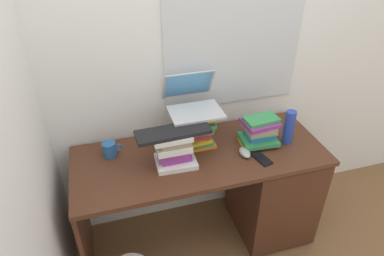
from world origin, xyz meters
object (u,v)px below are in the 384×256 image
Objects in this scene: laptop at (192,100)px; keyboard at (173,132)px; water_bottle at (289,127)px; book_stack_keyboard_riser at (174,149)px; computer_mouse at (245,153)px; cell_phone at (262,159)px; mug at (110,149)px; book_stack_tall at (195,129)px; book_stack_side at (259,131)px; desk at (256,186)px.

laptop reaches higher than keyboard.
laptop is 0.63m from water_bottle.
keyboard is at bearing 104.75° from book_stack_keyboard_riser.
computer_mouse is (0.26, -0.26, -0.26)m from laptop.
cell_phone is at bearing -43.82° from laptop.
laptop is 2.43× the size of cell_phone.
book_stack_tall is at bearing -3.80° from mug.
laptop reaches higher than mug.
cell_phone is at bearing -107.92° from book_stack_side.
keyboard is at bearing -26.23° from mug.
book_stack_keyboard_riser reaches higher than computer_mouse.
water_bottle is at bearing -19.88° from laptop.
keyboard is 0.48m from computer_mouse.
desk is 0.49m from water_bottle.
mug is (-0.93, 0.17, 0.39)m from desk.
laptop is at bearing 47.85° from keyboard.
water_bottle reaches higher than desk.
keyboard reaches higher than mug.
book_stack_tall is 0.18m from laptop.
book_stack_keyboard_riser is 0.74m from water_bottle.
water_bottle is (0.18, -0.04, 0.02)m from book_stack_side.
computer_mouse is at bearing -16.10° from mug.
computer_mouse reaches higher than cell_phone.
keyboard is (-0.17, -0.21, -0.07)m from laptop.
book_stack_tall is at bearing 36.26° from keyboard.
keyboard is at bearing 173.13° from computer_mouse.
book_stack_keyboard_riser is 0.57m from book_stack_side.
book_stack_tall is at bearing 161.64° from desk.
book_stack_keyboard_riser is at bearing -179.84° from water_bottle.
laptop reaches higher than cell_phone.
desk is 6.21× the size of book_stack_tall.
water_bottle is at bearing -2.67° from keyboard.
book_stack_side is at bearing -8.14° from mug.
book_stack_side reaches higher than desk.
cell_phone is (-0.23, -0.12, -0.11)m from water_bottle.
book_stack_side is (-0.01, 0.04, 0.43)m from desk.
computer_mouse is at bearing -44.85° from laptop.
book_stack_tall reaches higher than book_stack_side.
book_stack_tall reaches higher than water_bottle.
book_stack_side is at bearing 4.67° from book_stack_keyboard_riser.
book_stack_side is (0.39, -0.10, -0.03)m from book_stack_tall.
mug is at bearing -176.50° from laptop.
book_stack_side is 0.18m from computer_mouse.
desk is at bearing -73.64° from book_stack_side.
cell_phone is (0.34, -0.33, -0.28)m from laptop.
computer_mouse is (0.43, -0.05, -0.20)m from keyboard.
book_stack_side is 0.19m from cell_phone.
book_stack_side is 2.36× the size of computer_mouse.
desk is 0.77m from laptop.
book_stack_side is at bearing -13.84° from book_stack_tall.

